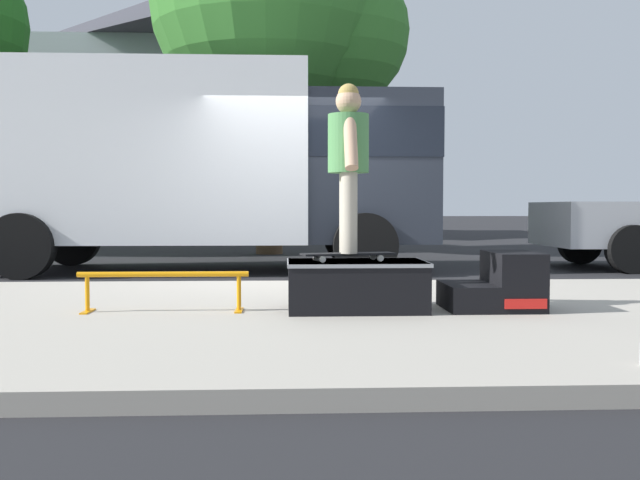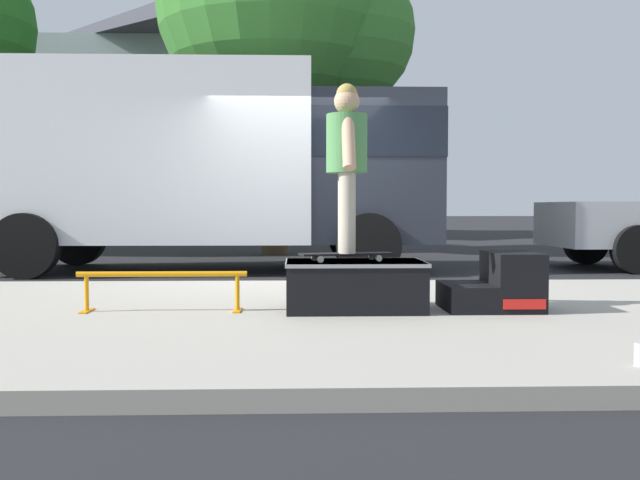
{
  "view_description": "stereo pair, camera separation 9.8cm",
  "coord_description": "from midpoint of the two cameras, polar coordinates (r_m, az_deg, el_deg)",
  "views": [
    {
      "loc": [
        -0.14,
        -8.85,
        0.98
      ],
      "look_at": [
        0.19,
        -2.0,
        0.66
      ],
      "focal_mm": 40.24,
      "sensor_mm": 36.0,
      "label": 1
    },
    {
      "loc": [
        -0.04,
        -8.85,
        0.98
      ],
      "look_at": [
        0.19,
        -2.0,
        0.66
      ],
      "focal_mm": 40.24,
      "sensor_mm": 36.0,
      "label": 2
    }
  ],
  "objects": [
    {
      "name": "house_behind",
      "position": [
        25.2,
        -10.02,
        10.02
      ],
      "size": [
        9.54,
        8.22,
        8.4
      ],
      "color": "silver",
      "rests_on": "ground"
    },
    {
      "name": "sidewalk_slab",
      "position": [
        5.92,
        -1.02,
        -6.29
      ],
      "size": [
        50.0,
        5.0,
        0.12
      ],
      "primitive_type": "cube",
      "color": "#A8A093",
      "rests_on": "ground"
    },
    {
      "name": "ground_plane",
      "position": [
        8.9,
        -1.32,
        -3.68
      ],
      "size": [
        140.0,
        140.0,
        0.0
      ],
      "primitive_type": "plane",
      "color": "black"
    },
    {
      "name": "street_tree_main",
      "position": [
        15.57,
        -2.37,
        17.79
      ],
      "size": [
        5.36,
        4.88,
        7.65
      ],
      "color": "brown",
      "rests_on": "ground"
    },
    {
      "name": "grind_rail",
      "position": [
        6.03,
        -11.99,
        -3.26
      ],
      "size": [
        1.39,
        0.28,
        0.33
      ],
      "color": "orange",
      "rests_on": "sidewalk_slab"
    },
    {
      "name": "soda_can",
      "position": [
        4.29,
        24.73,
        -8.28
      ],
      "size": [
        0.07,
        0.07,
        0.13
      ],
      "color": "silver",
      "rests_on": "sidewalk_slab"
    },
    {
      "name": "skate_box",
      "position": [
        5.98,
        3.24,
        -3.5
      ],
      "size": [
        1.15,
        0.74,
        0.41
      ],
      "color": "black",
      "rests_on": "sidewalk_slab"
    },
    {
      "name": "skater_kid",
      "position": [
        5.94,
        2.62,
        6.87
      ],
      "size": [
        0.34,
        0.72,
        1.39
      ],
      "color": "#B7AD99",
      "rests_on": "skateboard"
    },
    {
      "name": "skateboard",
      "position": [
        5.94,
        2.6,
        -1.15
      ],
      "size": [
        0.81,
        0.37,
        0.07
      ],
      "color": "black",
      "rests_on": "skate_box"
    },
    {
      "name": "box_truck",
      "position": [
        11.14,
        -8.51,
        6.32
      ],
      "size": [
        6.91,
        2.63,
        3.05
      ],
      "color": "white",
      "rests_on": "ground"
    },
    {
      "name": "kicker_ramp",
      "position": [
        6.21,
        14.4,
        -3.54
      ],
      "size": [
        0.78,
        0.67,
        0.48
      ],
      "color": "black",
      "rests_on": "sidewalk_slab"
    }
  ]
}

